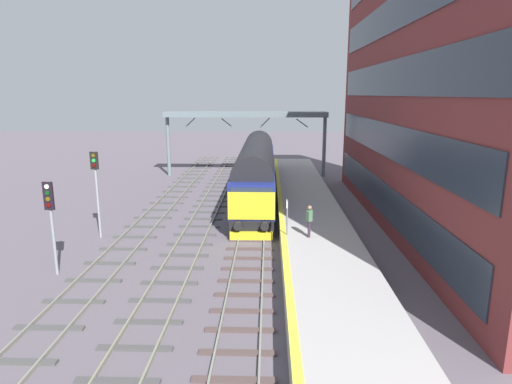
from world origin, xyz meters
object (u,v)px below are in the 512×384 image
(diesel_locomotive, at_px, (256,168))
(signal_post_mid, at_px, (96,184))
(waiting_passenger, at_px, (309,218))
(platform_number_sign, at_px, (287,212))
(signal_post_near, at_px, (51,215))

(diesel_locomotive, height_order, signal_post_mid, signal_post_mid)
(diesel_locomotive, bearing_deg, waiting_passenger, -75.90)
(diesel_locomotive, xyz_separation_m, platform_number_sign, (1.91, -11.81, -0.26))
(signal_post_mid, relative_size, waiting_passenger, 3.05)
(signal_post_near, distance_m, waiting_passenger, 12.18)
(signal_post_mid, bearing_deg, platform_number_sign, -11.70)
(diesel_locomotive, relative_size, waiting_passenger, 12.26)
(signal_post_near, bearing_deg, diesel_locomotive, 59.51)
(signal_post_near, xyz_separation_m, signal_post_mid, (-0.00, 5.31, 0.33))
(diesel_locomotive, relative_size, signal_post_near, 4.60)
(waiting_passenger, bearing_deg, platform_number_sign, 83.76)
(diesel_locomotive, distance_m, waiting_passenger, 12.49)
(signal_post_near, xyz_separation_m, waiting_passenger, (11.82, 2.81, -0.87))
(diesel_locomotive, xyz_separation_m, waiting_passenger, (3.04, -12.10, -0.50))
(waiting_passenger, bearing_deg, diesel_locomotive, 22.42)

